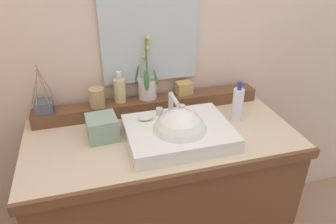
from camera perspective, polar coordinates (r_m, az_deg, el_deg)
name	(u,v)px	position (r m, az deg, el deg)	size (l,w,h in m)	color
wall_back	(140,22)	(1.67, -4.96, 15.76)	(3.03, 0.20, 2.51)	beige
vanity_cabinet	(162,201)	(1.73, -0.99, -15.67)	(1.23, 0.61, 0.84)	brown
back_ledge	(150,105)	(1.65, -3.24, 1.33)	(1.15, 0.10, 0.07)	brown
sink_basin	(179,134)	(1.41, 2.04, -4.03)	(0.46, 0.36, 0.27)	white
soap_bar	(146,118)	(1.45, -3.99, -1.00)	(0.07, 0.04, 0.02)	beige
potted_plant	(147,85)	(1.62, -3.74, 4.85)	(0.12, 0.12, 0.32)	silver
soap_dispenser	(120,89)	(1.59, -8.63, 4.01)	(0.06, 0.06, 0.16)	#D9C284
tumbler_cup	(97,98)	(1.57, -12.60, 2.52)	(0.07, 0.07, 0.09)	tan
reed_diffuser	(44,106)	(1.60, -21.28, 1.03)	(0.11, 0.10, 0.23)	#455258
trinket_box	(184,88)	(1.67, 2.89, 4.32)	(0.08, 0.06, 0.06)	tan
lotion_bottle	(238,104)	(1.58, 12.36, 1.47)	(0.05, 0.06, 0.20)	white
tissue_box	(102,127)	(1.44, -11.72, -2.73)	(0.13, 0.13, 0.10)	#87A38E
mirror	(149,23)	(1.56, -3.33, 15.61)	(0.48, 0.02, 0.58)	silver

